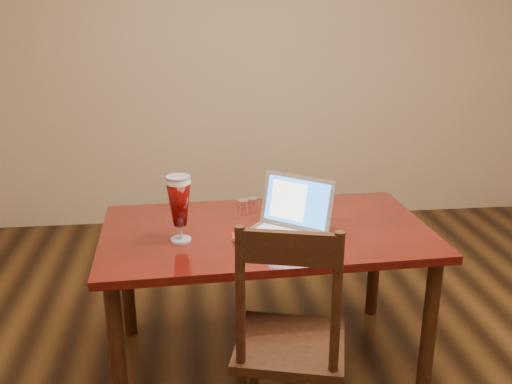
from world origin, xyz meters
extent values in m
cube|color=tan|center=(0.00, 2.50, 1.35)|extent=(4.50, 0.01, 2.70)
cube|color=#4A0D09|center=(-0.32, 0.48, 0.71)|extent=(1.59, 0.94, 0.04)
cylinder|color=black|center=(-1.00, 0.09, 0.34)|extent=(0.07, 0.07, 0.69)
cylinder|color=black|center=(0.39, 0.15, 0.34)|extent=(0.07, 0.07, 0.69)
cylinder|color=black|center=(-1.03, 0.81, 0.34)|extent=(0.07, 0.07, 0.69)
cylinder|color=black|center=(0.36, 0.87, 0.34)|extent=(0.07, 0.07, 0.69)
cube|color=#B31014|center=(-0.28, 0.31, 0.73)|extent=(0.42, 0.31, 0.00)
cube|color=beige|center=(-0.28, 0.31, 0.73)|extent=(0.38, 0.27, 0.00)
cube|color=#B8B9BD|center=(-0.28, 0.32, 0.74)|extent=(0.44, 0.42, 0.02)
cube|color=silver|center=(-0.25, 0.36, 0.75)|extent=(0.30, 0.27, 0.00)
cube|color=silver|center=(-0.32, 0.27, 0.75)|extent=(0.11, 0.11, 0.00)
cube|color=#B8B9BD|center=(-0.18, 0.45, 0.87)|extent=(0.33, 0.28, 0.24)
cube|color=blue|center=(-0.19, 0.44, 0.87)|extent=(0.28, 0.24, 0.20)
cube|color=white|center=(-0.22, 0.47, 0.87)|extent=(0.17, 0.15, 0.17)
cylinder|color=silver|center=(-0.72, 0.38, 0.73)|extent=(0.09, 0.09, 0.01)
cylinder|color=silver|center=(-0.72, 0.38, 0.77)|extent=(0.02, 0.02, 0.07)
cylinder|color=silver|center=(-0.72, 0.38, 1.01)|extent=(0.11, 0.11, 0.02)
cylinder|color=silver|center=(-0.72, 0.38, 1.03)|extent=(0.11, 0.11, 0.01)
cylinder|color=white|center=(-0.40, 0.79, 0.75)|extent=(0.06, 0.06, 0.04)
cylinder|color=white|center=(-0.35, 0.81, 0.75)|extent=(0.06, 0.06, 0.04)
cube|color=#331A0E|center=(-0.29, -0.07, 0.44)|extent=(0.52, 0.51, 0.04)
cylinder|color=#331A0E|center=(-0.42, 0.14, 0.21)|extent=(0.04, 0.04, 0.42)
cylinder|color=#331A0E|center=(-0.08, 0.05, 0.21)|extent=(0.04, 0.04, 0.42)
cylinder|color=#331A0E|center=(-0.50, -0.18, 0.74)|extent=(0.04, 0.04, 0.55)
cylinder|color=#331A0E|center=(-0.17, -0.27, 0.74)|extent=(0.04, 0.04, 0.55)
cube|color=#331A0E|center=(-0.34, -0.22, 0.94)|extent=(0.34, 0.12, 0.12)
camera|label=1|loc=(-0.66, -2.02, 1.76)|focal=40.00mm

